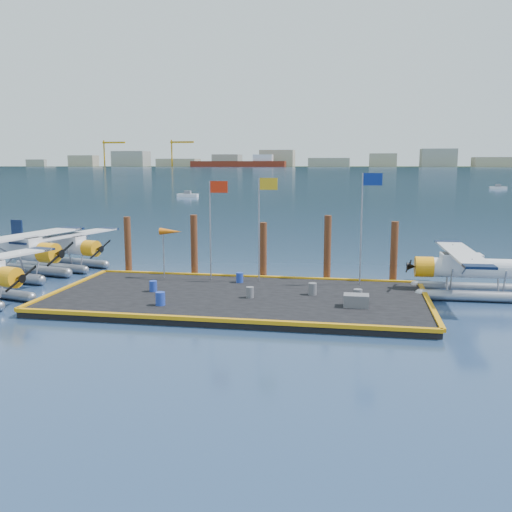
# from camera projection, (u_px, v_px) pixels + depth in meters

# --- Properties ---
(ground) EXTENTS (4000.00, 4000.00, 0.00)m
(ground) POSITION_uv_depth(u_px,v_px,m) (238.00, 302.00, 30.95)
(ground) COLOR navy
(ground) RESTS_ON ground
(dock) EXTENTS (20.00, 10.00, 0.40)m
(dock) POSITION_uv_depth(u_px,v_px,m) (238.00, 298.00, 30.92)
(dock) COLOR black
(dock) RESTS_ON ground
(dock_bumpers) EXTENTS (20.25, 10.25, 0.18)m
(dock_bumpers) POSITION_uv_depth(u_px,v_px,m) (238.00, 293.00, 30.87)
(dock_bumpers) COLOR #CA870B
(dock_bumpers) RESTS_ON dock
(far_backdrop) EXTENTS (3050.00, 2050.00, 810.00)m
(far_backdrop) POSITION_uv_depth(u_px,v_px,m) (439.00, 161.00, 1676.16)
(far_backdrop) COLOR black
(far_backdrop) RESTS_ON ground
(seaplane_b) EXTENTS (9.79, 10.64, 3.77)m
(seaplane_b) POSITION_uv_depth(u_px,v_px,m) (17.00, 253.00, 37.13)
(seaplane_b) COLOR gray
(seaplane_b) RESTS_ON ground
(seaplane_c) EXTENTS (8.59, 9.26, 3.29)m
(seaplane_c) POSITION_uv_depth(u_px,v_px,m) (66.00, 249.00, 40.52)
(seaplane_c) COLOR gray
(seaplane_c) RESTS_ON ground
(seaplane_d) EXTENTS (8.67, 9.55, 3.41)m
(seaplane_d) POSITION_uv_depth(u_px,v_px,m) (468.00, 271.00, 31.94)
(seaplane_d) COLOR gray
(seaplane_d) RESTS_ON ground
(drum_0) EXTENTS (0.43, 0.43, 0.60)m
(drum_0) POSITION_uv_depth(u_px,v_px,m) (153.00, 286.00, 31.66)
(drum_0) COLOR #1C369B
(drum_0) RESTS_ON dock
(drum_1) EXTENTS (0.41, 0.41, 0.58)m
(drum_1) POSITION_uv_depth(u_px,v_px,m) (250.00, 292.00, 30.21)
(drum_1) COLOR #58585D
(drum_1) RESTS_ON dock
(drum_2) EXTENTS (0.45, 0.45, 0.63)m
(drum_2) POSITION_uv_depth(u_px,v_px,m) (358.00, 295.00, 29.44)
(drum_2) COLOR #58585D
(drum_2) RESTS_ON dock
(drum_3) EXTENTS (0.48, 0.48, 0.68)m
(drum_3) POSITION_uv_depth(u_px,v_px,m) (160.00, 299.00, 28.61)
(drum_3) COLOR #1C369B
(drum_3) RESTS_ON dock
(drum_4) EXTENTS (0.46, 0.46, 0.64)m
(drum_4) POSITION_uv_depth(u_px,v_px,m) (312.00, 289.00, 30.89)
(drum_4) COLOR #58585D
(drum_4) RESTS_ON dock
(drum_5) EXTENTS (0.42, 0.42, 0.59)m
(drum_5) POSITION_uv_depth(u_px,v_px,m) (240.00, 278.00, 34.04)
(drum_5) COLOR #1C369B
(drum_5) RESTS_ON dock
(crate) EXTENTS (1.24, 0.83, 0.62)m
(crate) POSITION_uv_depth(u_px,v_px,m) (356.00, 301.00, 28.33)
(crate) COLOR #58585D
(crate) RESTS_ON dock
(flagpole_red) EXTENTS (1.14, 0.08, 6.00)m
(flagpole_red) POSITION_uv_depth(u_px,v_px,m) (213.00, 214.00, 34.32)
(flagpole_red) COLOR gray
(flagpole_red) RESTS_ON dock
(flagpole_yellow) EXTENTS (1.14, 0.08, 6.20)m
(flagpole_yellow) POSITION_uv_depth(u_px,v_px,m) (262.00, 213.00, 33.79)
(flagpole_yellow) COLOR gray
(flagpole_yellow) RESTS_ON dock
(flagpole_blue) EXTENTS (1.14, 0.08, 6.50)m
(flagpole_blue) POSITION_uv_depth(u_px,v_px,m) (365.00, 212.00, 32.73)
(flagpole_blue) COLOR gray
(flagpole_blue) RESTS_ON dock
(windsock) EXTENTS (1.40, 0.44, 3.12)m
(windsock) POSITION_uv_depth(u_px,v_px,m) (170.00, 233.00, 34.98)
(windsock) COLOR gray
(windsock) RESTS_ON dock
(piling_0) EXTENTS (0.44, 0.44, 4.00)m
(piling_0) POSITION_uv_depth(u_px,v_px,m) (128.00, 247.00, 37.33)
(piling_0) COLOR #462314
(piling_0) RESTS_ON ground
(piling_1) EXTENTS (0.44, 0.44, 4.20)m
(piling_1) POSITION_uv_depth(u_px,v_px,m) (194.00, 247.00, 36.54)
(piling_1) COLOR #462314
(piling_1) RESTS_ON ground
(piling_2) EXTENTS (0.44, 0.44, 3.80)m
(piling_2) POSITION_uv_depth(u_px,v_px,m) (263.00, 252.00, 35.80)
(piling_2) COLOR #462314
(piling_2) RESTS_ON ground
(piling_3) EXTENTS (0.44, 0.44, 4.30)m
(piling_3) POSITION_uv_depth(u_px,v_px,m) (327.00, 250.00, 35.07)
(piling_3) COLOR #462314
(piling_3) RESTS_ON ground
(piling_4) EXTENTS (0.44, 0.44, 4.00)m
(piling_4) POSITION_uv_depth(u_px,v_px,m) (394.00, 254.00, 34.41)
(piling_4) COLOR #462314
(piling_4) RESTS_ON ground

